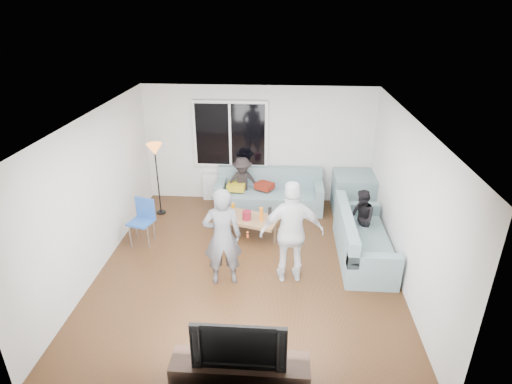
# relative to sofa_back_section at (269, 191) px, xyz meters

# --- Properties ---
(floor) EXTENTS (5.00, 5.50, 0.04)m
(floor) POSITION_rel_sofa_back_section_xyz_m (-0.28, -2.27, -0.45)
(floor) COLOR #56351C
(floor) RESTS_ON ground
(ceiling) EXTENTS (5.00, 5.50, 0.04)m
(ceiling) POSITION_rel_sofa_back_section_xyz_m (-0.28, -2.27, 2.20)
(ceiling) COLOR white
(ceiling) RESTS_ON ground
(wall_back) EXTENTS (5.00, 0.04, 2.60)m
(wall_back) POSITION_rel_sofa_back_section_xyz_m (-0.28, 0.50, 0.88)
(wall_back) COLOR silver
(wall_back) RESTS_ON ground
(wall_front) EXTENTS (5.00, 0.04, 2.60)m
(wall_front) POSITION_rel_sofa_back_section_xyz_m (-0.28, -5.04, 0.88)
(wall_front) COLOR silver
(wall_front) RESTS_ON ground
(wall_left) EXTENTS (0.04, 5.50, 2.60)m
(wall_left) POSITION_rel_sofa_back_section_xyz_m (-2.80, -2.27, 0.88)
(wall_left) COLOR silver
(wall_left) RESTS_ON ground
(wall_right) EXTENTS (0.04, 5.50, 2.60)m
(wall_right) POSITION_rel_sofa_back_section_xyz_m (2.24, -2.27, 0.88)
(wall_right) COLOR silver
(wall_right) RESTS_ON ground
(window_frame) EXTENTS (1.62, 0.06, 1.47)m
(window_frame) POSITION_rel_sofa_back_section_xyz_m (-0.88, 0.42, 1.12)
(window_frame) COLOR white
(window_frame) RESTS_ON wall_back
(window_glass) EXTENTS (1.50, 0.02, 1.35)m
(window_glass) POSITION_rel_sofa_back_section_xyz_m (-0.88, 0.38, 1.12)
(window_glass) COLOR black
(window_glass) RESTS_ON window_frame
(window_mullion) EXTENTS (0.05, 0.03, 1.35)m
(window_mullion) POSITION_rel_sofa_back_section_xyz_m (-0.88, 0.37, 1.12)
(window_mullion) COLOR white
(window_mullion) RESTS_ON window_frame
(radiator) EXTENTS (1.30, 0.12, 0.62)m
(radiator) POSITION_rel_sofa_back_section_xyz_m (-0.88, 0.38, -0.11)
(radiator) COLOR silver
(radiator) RESTS_ON floor
(potted_plant) EXTENTS (0.23, 0.21, 0.36)m
(potted_plant) POSITION_rel_sofa_back_section_xyz_m (-0.59, 0.35, 0.37)
(potted_plant) COLOR #376428
(potted_plant) RESTS_ON radiator
(vase) EXTENTS (0.17, 0.17, 0.17)m
(vase) POSITION_rel_sofa_back_section_xyz_m (-1.09, 0.35, 0.28)
(vase) COLOR white
(vase) RESTS_ON radiator
(sofa_back_section) EXTENTS (2.30, 0.85, 0.85)m
(sofa_back_section) POSITION_rel_sofa_back_section_xyz_m (0.00, 0.00, 0.00)
(sofa_back_section) COLOR gray
(sofa_back_section) RESTS_ON floor
(sofa_right_section) EXTENTS (2.00, 0.85, 0.85)m
(sofa_right_section) POSITION_rel_sofa_back_section_xyz_m (1.74, -1.82, 0.00)
(sofa_right_section) COLOR gray
(sofa_right_section) RESTS_ON floor
(sofa_corner) EXTENTS (0.85, 0.85, 0.85)m
(sofa_corner) POSITION_rel_sofa_back_section_xyz_m (1.81, 0.00, 0.00)
(sofa_corner) COLOR gray
(sofa_corner) RESTS_ON floor
(cushion_yellow) EXTENTS (0.40, 0.35, 0.14)m
(cushion_yellow) POSITION_rel_sofa_back_section_xyz_m (-0.72, -0.02, 0.09)
(cushion_yellow) COLOR gold
(cushion_yellow) RESTS_ON sofa_back_section
(cushion_red) EXTENTS (0.46, 0.44, 0.13)m
(cushion_red) POSITION_rel_sofa_back_section_xyz_m (-0.11, 0.06, 0.09)
(cushion_red) COLOR maroon
(cushion_red) RESTS_ON sofa_back_section
(coffee_table) EXTENTS (1.23, 0.89, 0.40)m
(coffee_table) POSITION_rel_sofa_back_section_xyz_m (-0.34, -1.22, -0.22)
(coffee_table) COLOR #AD8053
(coffee_table) RESTS_ON floor
(pitcher) EXTENTS (0.17, 0.17, 0.17)m
(pitcher) POSITION_rel_sofa_back_section_xyz_m (-0.38, -1.30, 0.06)
(pitcher) COLOR maroon
(pitcher) RESTS_ON coffee_table
(side_chair) EXTENTS (0.50, 0.50, 0.86)m
(side_chair) POSITION_rel_sofa_back_section_xyz_m (-2.33, -1.62, 0.01)
(side_chair) COLOR #2753A9
(side_chair) RESTS_ON floor
(floor_lamp) EXTENTS (0.32, 0.32, 1.56)m
(floor_lamp) POSITION_rel_sofa_back_section_xyz_m (-2.33, -0.39, 0.36)
(floor_lamp) COLOR orange
(floor_lamp) RESTS_ON floor
(player_left) EXTENTS (0.67, 0.50, 1.66)m
(player_left) POSITION_rel_sofa_back_section_xyz_m (-0.63, -2.70, 0.41)
(player_left) COLOR #535258
(player_left) RESTS_ON floor
(player_right) EXTENTS (1.06, 0.53, 1.73)m
(player_right) POSITION_rel_sofa_back_section_xyz_m (0.45, -2.55, 0.44)
(player_right) COLOR silver
(player_right) RESTS_ON floor
(spectator_right) EXTENTS (0.52, 0.61, 1.10)m
(spectator_right) POSITION_rel_sofa_back_section_xyz_m (1.74, -1.39, 0.12)
(spectator_right) COLOR black
(spectator_right) RESTS_ON floor
(spectator_back) EXTENTS (0.82, 0.56, 1.16)m
(spectator_back) POSITION_rel_sofa_back_section_xyz_m (-0.59, 0.03, 0.16)
(spectator_back) COLOR black
(spectator_back) RESTS_ON floor
(tv_console) EXTENTS (1.60, 0.40, 0.44)m
(tv_console) POSITION_rel_sofa_back_section_xyz_m (-0.15, -4.77, -0.20)
(tv_console) COLOR #311F18
(tv_console) RESTS_ON floor
(television) EXTENTS (1.06, 0.14, 0.61)m
(television) POSITION_rel_sofa_back_section_xyz_m (-0.15, -4.77, 0.32)
(television) COLOR black
(television) RESTS_ON tv_console
(bottle_d) EXTENTS (0.07, 0.07, 0.27)m
(bottle_d) POSITION_rel_sofa_back_section_xyz_m (-0.10, -1.33, 0.11)
(bottle_d) COLOR orange
(bottle_d) RESTS_ON coffee_table
(bottle_a) EXTENTS (0.07, 0.07, 0.22)m
(bottle_a) POSITION_rel_sofa_back_section_xyz_m (-0.66, -1.08, 0.09)
(bottle_a) COLOR #BA6D0A
(bottle_a) RESTS_ON coffee_table
(bottle_e) EXTENTS (0.07, 0.07, 0.18)m
(bottle_e) POSITION_rel_sofa_back_section_xyz_m (0.05, -1.12, 0.07)
(bottle_e) COLOR black
(bottle_e) RESTS_ON coffee_table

